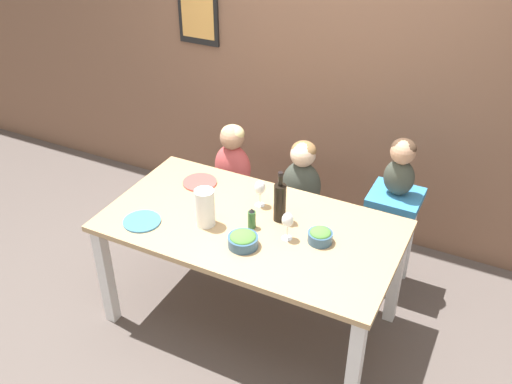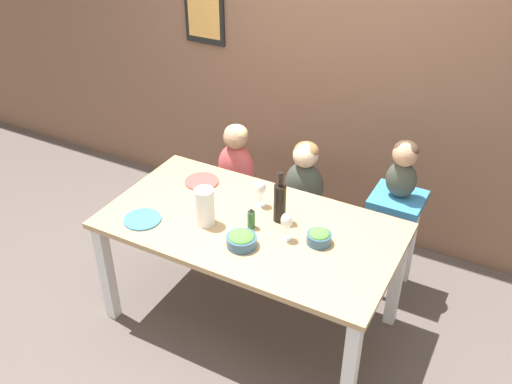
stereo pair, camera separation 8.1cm
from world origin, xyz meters
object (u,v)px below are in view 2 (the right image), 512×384
Objects in this scene: wine_glass_far at (261,188)px; dinner_plate_front_left at (142,219)px; chair_far_left at (237,196)px; wine_bottle at (280,202)px; salad_bowl_large at (242,240)px; salad_bowl_small at (319,237)px; chair_far_center at (302,216)px; person_baby_right at (403,166)px; paper_towel_roll at (205,207)px; person_child_center at (305,176)px; chair_right_highchair at (395,219)px; wine_glass_near at (287,221)px; dinner_plate_back_left at (202,181)px; person_child_left at (236,157)px.

wine_glass_far is 0.72m from dinner_plate_front_left.
chair_far_left is 1.41× the size of wine_bottle.
salad_bowl_large is (0.57, -0.92, 0.42)m from chair_far_left.
salad_bowl_small is at bearing -17.38° from wine_bottle.
chair_far_center is 2.63× the size of wine_glass_far.
person_baby_right is 1.67× the size of paper_towel_roll.
wine_bottle is (0.11, -0.61, 0.51)m from chair_far_center.
wine_glass_far is (-0.06, -0.52, 0.18)m from person_child_center.
wine_bottle reaches higher than salad_bowl_large.
chair_right_highchair is at bearing -0.00° from chair_far_left.
wine_glass_near is (-0.43, -0.76, -0.08)m from person_baby_right.
wine_glass_far is (0.20, 0.32, 0.01)m from paper_towel_roll.
wine_glass_far is (-0.28, 0.23, 0.00)m from wine_glass_near.
paper_towel_roll is at bearing -54.16° from dinner_plate_back_left.
person_child_left is 0.48m from dinner_plate_back_left.
person_child_center is 0.70m from person_baby_right.
person_child_center is 2.89× the size of wine_glass_far.
chair_far_center is 2.63× the size of wine_glass_near.
person_baby_right is 0.87m from wine_glass_near.
chair_right_highchair is 0.66m from person_child_center.
wine_bottle is at bearing 76.62° from salad_bowl_large.
wine_glass_near reaches higher than chair_far_center.
wine_bottle is 0.19m from wine_glass_near.
paper_towel_roll is 1.34× the size of salad_bowl_large.
wine_bottle is at bearing -43.13° from person_child_left.
person_child_center is (-0.65, 0.00, 0.14)m from chair_right_highchair.
dinner_plate_back_left is at bearing -87.91° from chair_far_left.
wine_glass_far is at bearing -47.59° from person_child_left.
chair_far_left is 1.32m from person_baby_right.
person_baby_right is at bearing 70.37° from salad_bowl_small.
person_child_left is 2.26× the size of dinner_plate_front_left.
paper_towel_roll reaches higher than dinner_plate_front_left.
chair_far_center is 0.91× the size of person_child_left.
person_child_center is at bearing 179.89° from chair_right_highchair.
dinner_plate_front_left is at bearing -93.43° from person_child_left.
salad_bowl_small is 0.63× the size of dinner_plate_front_left.
person_child_center reaches higher than salad_bowl_small.
salad_bowl_large is (0.29, -0.08, -0.07)m from paper_towel_roll.
chair_far_center is 0.91m from salad_bowl_small.
person_child_center reaches higher than wine_glass_far.
wine_glass_far is at bearing -96.67° from person_child_center.
person_baby_right is 1.72× the size of dinner_plate_front_left.
salad_bowl_small is (0.94, -0.70, 0.09)m from person_child_left.
person_child_center is at bearing 0.13° from chair_far_left.
person_child_left is at bearing 180.00° from person_child_center.
wine_glass_near is (0.22, -0.75, 0.51)m from chair_far_center.
person_baby_right reaches higher than salad_bowl_small.
chair_far_center is 0.73m from wine_glass_far.
person_child_left is 1.09m from salad_bowl_large.
wine_glass_near is (-0.43, -0.75, 0.32)m from chair_right_highchair.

